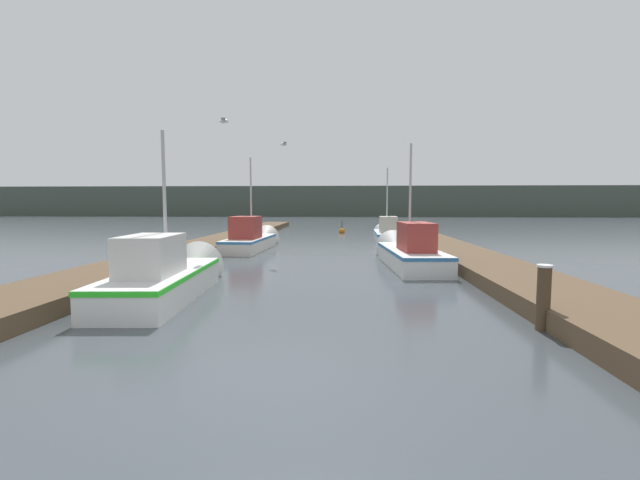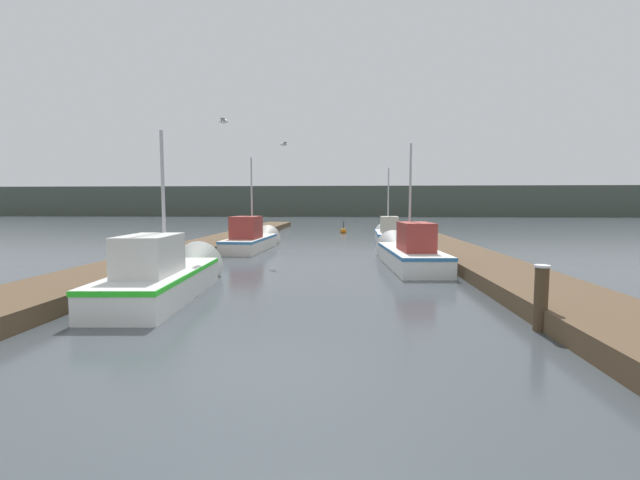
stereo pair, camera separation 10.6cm
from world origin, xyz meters
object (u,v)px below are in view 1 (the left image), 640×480
(fishing_boat_0, at_px, (169,275))
(mooring_piling_0, at_px, (254,230))
(mooring_piling_3, at_px, (394,227))
(channel_buoy, at_px, (342,231))
(mooring_piling_2, at_px, (417,236))
(fishing_boat_3, at_px, (386,233))
(mooring_piling_1, at_px, (544,297))
(seagull_lead, at_px, (283,144))
(fishing_boat_1, at_px, (407,252))
(fishing_boat_2, at_px, (253,239))
(seagull_1, at_px, (224,121))

(fishing_boat_0, height_order, mooring_piling_0, fishing_boat_0)
(mooring_piling_3, relative_size, channel_buoy, 1.05)
(mooring_piling_2, relative_size, mooring_piling_3, 1.15)
(mooring_piling_0, bearing_deg, fishing_boat_3, 0.17)
(fishing_boat_3, xyz_separation_m, mooring_piling_2, (1.10, -4.05, 0.17))
(mooring_piling_0, height_order, mooring_piling_1, mooring_piling_1)
(fishing_boat_0, relative_size, mooring_piling_1, 4.81)
(mooring_piling_2, bearing_deg, seagull_lead, -142.66)
(mooring_piling_0, bearing_deg, fishing_boat_1, -52.70)
(seagull_lead, bearing_deg, mooring_piling_0, -4.35)
(fishing_boat_2, relative_size, fishing_boat_3, 1.03)
(fishing_boat_0, xyz_separation_m, mooring_piling_2, (7.75, 11.44, 0.10))
(seagull_1, bearing_deg, mooring_piling_2, -47.58)
(fishing_boat_1, xyz_separation_m, channel_buoy, (-2.43, 15.98, -0.34))
(mooring_piling_2, bearing_deg, channel_buoy, 110.70)
(fishing_boat_1, distance_m, fishing_boat_2, 8.24)
(fishing_boat_2, xyz_separation_m, mooring_piling_3, (7.84, 10.12, 0.02))
(fishing_boat_0, relative_size, channel_buoy, 5.73)
(mooring_piling_0, xyz_separation_m, seagull_lead, (3.04, -8.57, 3.90))
(mooring_piling_1, bearing_deg, mooring_piling_2, 89.44)
(seagull_lead, bearing_deg, mooring_piling_3, -47.25)
(mooring_piling_2, height_order, seagull_lead, seagull_lead)
(mooring_piling_3, distance_m, seagull_lead, 15.24)
(mooring_piling_1, xyz_separation_m, seagull_1, (-7.03, 5.39, 4.06))
(fishing_boat_1, relative_size, fishing_boat_2, 1.01)
(fishing_boat_0, distance_m, fishing_boat_1, 8.40)
(mooring_piling_3, bearing_deg, mooring_piling_1, -90.05)
(mooring_piling_0, relative_size, mooring_piling_3, 1.12)
(mooring_piling_0, height_order, seagull_1, seagull_1)
(fishing_boat_2, bearing_deg, mooring_piling_0, 103.90)
(fishing_boat_0, distance_m, mooring_piling_1, 8.00)
(mooring_piling_1, bearing_deg, fishing_boat_2, 121.58)
(fishing_boat_1, distance_m, mooring_piling_0, 12.66)
(mooring_piling_2, bearing_deg, mooring_piling_3, 90.74)
(channel_buoy, bearing_deg, mooring_piling_2, -69.30)
(channel_buoy, bearing_deg, mooring_piling_3, -14.98)
(fishing_boat_1, height_order, mooring_piling_0, fishing_boat_1)
(channel_buoy, height_order, seagull_1, seagull_1)
(fishing_boat_3, height_order, seagull_lead, seagull_lead)
(mooring_piling_3, bearing_deg, fishing_boat_2, -127.76)
(mooring_piling_0, relative_size, channel_buoy, 1.18)
(mooring_piling_2, bearing_deg, mooring_piling_1, -90.56)
(fishing_boat_1, xyz_separation_m, fishing_boat_3, (0.22, 10.09, -0.05))
(fishing_boat_3, bearing_deg, mooring_piling_3, 80.07)
(fishing_boat_2, distance_m, mooring_piling_2, 8.04)
(mooring_piling_0, relative_size, mooring_piling_2, 0.98)
(fishing_boat_1, relative_size, seagull_1, 10.92)
(fishing_boat_2, height_order, mooring_piling_0, fishing_boat_2)
(mooring_piling_0, bearing_deg, channel_buoy, 48.48)
(channel_buoy, relative_size, seagull_lead, 1.75)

